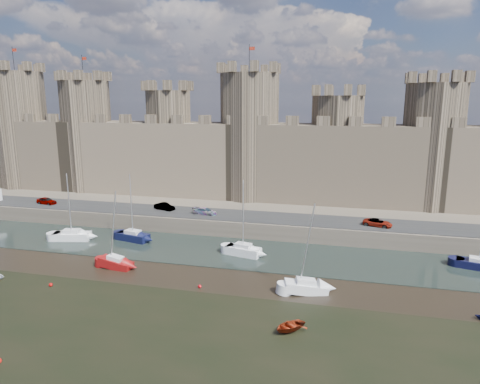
{
  "coord_description": "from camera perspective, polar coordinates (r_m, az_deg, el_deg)",
  "views": [
    {
      "loc": [
        19.24,
        -30.55,
        20.82
      ],
      "look_at": [
        6.55,
        22.0,
        9.12
      ],
      "focal_mm": 32.0,
      "sensor_mm": 36.0,
      "label": 1
    }
  ],
  "objects": [
    {
      "name": "buoy_3",
      "position": [
        49.59,
        -5.39,
        -12.42
      ],
      "size": [
        0.39,
        0.39,
        0.39
      ],
      "primitive_type": "sphere",
      "color": "red",
      "rests_on": "ground"
    },
    {
      "name": "car_3",
      "position": [
        66.25,
        17.87,
        -3.93
      ],
      "size": [
        4.5,
        2.96,
        1.15
      ],
      "primitive_type": "imported",
      "rotation": [
        0.0,
        0.0,
        1.3
      ],
      "color": "gray",
      "rests_on": "quay"
    },
    {
      "name": "sailboat_1",
      "position": [
        66.49,
        -14.08,
        -5.69
      ],
      "size": [
        5.38,
        3.02,
        10.16
      ],
      "rotation": [
        0.0,
        0.0,
        -0.22
      ],
      "color": "black",
      "rests_on": "ground"
    },
    {
      "name": "car_1",
      "position": [
        73.38,
        -10.05,
        -1.93
      ],
      "size": [
        4.0,
        2.49,
        1.24
      ],
      "primitive_type": "imported",
      "rotation": [
        0.0,
        0.0,
        1.23
      ],
      "color": "gray",
      "rests_on": "quay"
    },
    {
      "name": "buoy_1",
      "position": [
        54.24,
        -23.93,
        -11.23
      ],
      "size": [
        0.41,
        0.41,
        0.41
      ],
      "primitive_type": "sphere",
      "color": "red",
      "rests_on": "ground"
    },
    {
      "name": "sailboat_0",
      "position": [
        69.63,
        -21.52,
        -5.38
      ],
      "size": [
        5.77,
        3.27,
        10.17
      ],
      "rotation": [
        0.0,
        0.0,
        0.22
      ],
      "color": "silver",
      "rests_on": "ground"
    },
    {
      "name": "sailboat_2",
      "position": [
        58.67,
        0.41,
        -7.71
      ],
      "size": [
        5.12,
        2.89,
        10.42
      ],
      "rotation": [
        0.0,
        0.0,
        -0.22
      ],
      "color": "white",
      "rests_on": "ground"
    },
    {
      "name": "sailboat_5",
      "position": [
        48.61,
        8.78,
        -12.34
      ],
      "size": [
        5.05,
        3.06,
        10.2
      ],
      "rotation": [
        0.0,
        0.0,
        0.28
      ],
      "color": "silver",
      "rests_on": "ground"
    },
    {
      "name": "sailboat_3",
      "position": [
        61.94,
        29.24,
        -8.35
      ],
      "size": [
        5.44,
        3.22,
        8.94
      ],
      "rotation": [
        0.0,
        0.0,
        -0.26
      ],
      "color": "black",
      "rests_on": "ground"
    },
    {
      "name": "seaweed_patch",
      "position": [
        37.5,
        -21.93,
        -22.49
      ],
      "size": [
        70.0,
        34.0,
        0.01
      ],
      "primitive_type": "cube",
      "color": "black",
      "rests_on": "ground"
    },
    {
      "name": "car_2",
      "position": [
        69.68,
        -4.69,
        -2.58
      ],
      "size": [
        4.1,
        2.03,
        1.14
      ],
      "primitive_type": "imported",
      "rotation": [
        0.0,
        0.0,
        1.46
      ],
      "color": "gray",
      "rests_on": "quay"
    },
    {
      "name": "quay",
      "position": [
        94.61,
        1.54,
        0.28
      ],
      "size": [
        160.0,
        60.0,
        2.5
      ],
      "primitive_type": "cube",
      "color": "#4C443A",
      "rests_on": "ground"
    },
    {
      "name": "castle",
      "position": [
        81.54,
        -0.63,
        5.78
      ],
      "size": [
        108.5,
        11.0,
        29.0
      ],
      "color": "#42382B",
      "rests_on": "quay"
    },
    {
      "name": "ground",
      "position": [
        41.67,
        -16.95,
        -18.34
      ],
      "size": [
        160.0,
        160.0,
        0.0
      ],
      "primitive_type": "plane",
      "color": "black",
      "rests_on": "ground"
    },
    {
      "name": "water_channel",
      "position": [
        61.46,
        -5.56,
        -7.61
      ],
      "size": [
        160.0,
        12.0,
        0.08
      ],
      "primitive_type": "cube",
      "color": "black",
      "rests_on": "ground"
    },
    {
      "name": "car_0",
      "position": [
        83.77,
        -24.4,
        -1.07
      ],
      "size": [
        3.99,
        2.18,
        1.29
      ],
      "primitive_type": "imported",
      "rotation": [
        0.0,
        0.0,
        1.39
      ],
      "color": "gray",
      "rests_on": "quay"
    },
    {
      "name": "road",
      "position": [
        69.79,
        -2.92,
        -2.98
      ],
      "size": [
        160.0,
        7.0,
        0.1
      ],
      "primitive_type": "cube",
      "color": "black",
      "rests_on": "quay"
    },
    {
      "name": "sailboat_4",
      "position": [
        56.81,
        -16.25,
        -9.0
      ],
      "size": [
        4.43,
        2.07,
        10.03
      ],
      "rotation": [
        0.0,
        0.0,
        -0.1
      ],
      "color": "maroon",
      "rests_on": "ground"
    },
    {
      "name": "dinghy_4",
      "position": [
        41.45,
        6.6,
        -17.47
      ],
      "size": [
        3.91,
        4.14,
        0.7
      ],
      "primitive_type": "imported",
      "rotation": [
        1.57,
        0.0,
        5.66
      ],
      "color": "maroon",
      "rests_on": "ground"
    }
  ]
}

